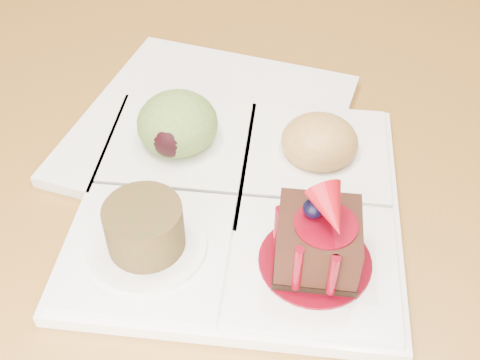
# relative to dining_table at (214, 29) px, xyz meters

# --- Properties ---
(ground) EXTENTS (6.00, 6.00, 0.00)m
(ground) POSITION_rel_dining_table_xyz_m (0.00, 0.00, -0.68)
(ground) COLOR #5C2D1A
(dining_table) EXTENTS (1.00, 1.80, 0.75)m
(dining_table) POSITION_rel_dining_table_xyz_m (0.00, 0.00, 0.00)
(dining_table) COLOR olive
(dining_table) RESTS_ON ground
(sampler_plate) EXTENTS (0.30, 0.30, 0.10)m
(sampler_plate) POSITION_rel_dining_table_xyz_m (0.13, -0.39, 0.09)
(sampler_plate) COLOR white
(sampler_plate) RESTS_ON dining_table
(second_plate) EXTENTS (0.28, 0.28, 0.01)m
(second_plate) POSITION_rel_dining_table_xyz_m (0.08, -0.30, 0.07)
(second_plate) COLOR white
(second_plate) RESTS_ON dining_table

